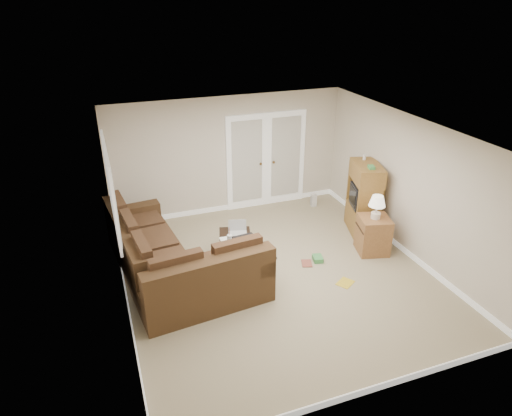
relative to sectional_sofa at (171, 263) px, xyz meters
name	(u,v)px	position (x,y,z in m)	size (l,w,h in m)	color
floor	(277,274)	(1.72, -0.40, -0.37)	(5.50, 5.50, 0.00)	tan
ceiling	(280,132)	(1.72, -0.40, 2.13)	(5.00, 5.50, 0.02)	white
wall_left	(117,235)	(-0.78, -0.40, 0.88)	(0.02, 5.50, 2.50)	beige
wall_right	(409,188)	(4.22, -0.40, 0.88)	(0.02, 5.50, 2.50)	beige
wall_back	(228,155)	(1.72, 2.35, 0.88)	(5.00, 0.02, 2.50)	beige
wall_front	(376,312)	(1.72, -3.15, 0.88)	(5.00, 0.02, 2.50)	beige
baseboards	(277,272)	(1.72, -0.40, -0.32)	(5.00, 5.50, 0.10)	white
french_doors	(266,161)	(2.57, 2.31, 0.66)	(1.80, 0.05, 2.13)	white
window_left	(111,189)	(-0.75, 0.60, 1.18)	(0.05, 1.92, 1.42)	white
sectional_sofa	(171,263)	(0.00, 0.00, 0.00)	(2.36, 3.15, 0.95)	#47301B
coffee_table	(236,251)	(1.16, 0.17, -0.12)	(0.83, 1.22, 0.76)	black
tv_armoire	(364,198)	(3.91, 0.49, 0.34)	(0.73, 0.99, 1.52)	olive
side_cabinet	(373,232)	(3.66, -0.30, 0.04)	(0.65, 0.65, 1.13)	#8F5E34
space_heater	(314,200)	(3.53, 1.84, -0.22)	(0.12, 0.10, 0.29)	silver
floor_magazine	(345,283)	(2.69, -1.03, -0.37)	(0.29, 0.23, 0.01)	gold
floor_greenbox	(318,259)	(2.57, -0.25, -0.33)	(0.16, 0.22, 0.09)	#408E47
floor_book	(302,263)	(2.26, -0.25, -0.36)	(0.18, 0.24, 0.02)	brown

